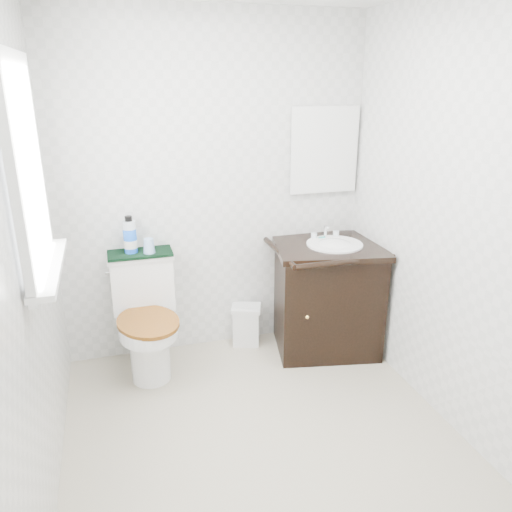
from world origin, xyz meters
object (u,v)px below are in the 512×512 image
toilet (147,322)px  cup (149,246)px  trash_bin (246,325)px  mouthwash_bottle (130,236)px  vanity (327,293)px

toilet → cup: bearing=55.0°
toilet → trash_bin: 0.79m
mouthwash_bottle → trash_bin: bearing=-0.1°
vanity → mouthwash_bottle: (-1.38, 0.20, 0.51)m
toilet → vanity: 1.32m
vanity → cup: size_ratio=9.16×
vanity → cup: bearing=173.2°
trash_bin → mouthwash_bottle: 1.12m
vanity → mouthwash_bottle: size_ratio=3.64×
toilet → trash_bin: bearing=10.0°
vanity → cup: (-1.26, 0.15, 0.45)m
cup → mouthwash_bottle: bearing=158.0°
trash_bin → cup: bearing=-176.2°
vanity → mouthwash_bottle: 1.48m
toilet → trash_bin: (0.75, 0.13, -0.20)m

